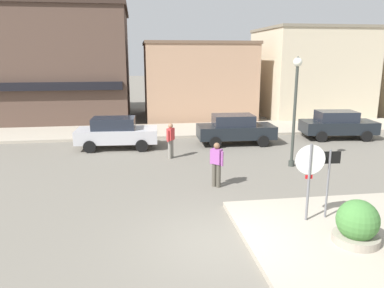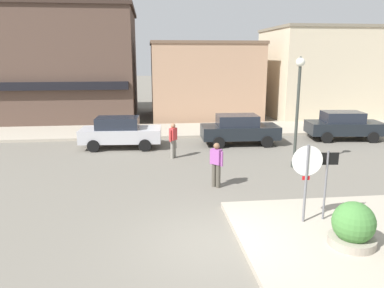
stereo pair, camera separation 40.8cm
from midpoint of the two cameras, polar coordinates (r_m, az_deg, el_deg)
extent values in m
plane|color=#6B665B|center=(9.65, 3.55, -14.91)|extent=(160.00, 160.00, 0.00)
cube|color=#A89E8C|center=(10.87, 23.71, -12.25)|extent=(6.40, 4.80, 0.15)
cube|color=#A89E8C|center=(23.03, -3.71, 2.07)|extent=(80.00, 4.00, 0.15)
cylinder|color=slate|center=(10.55, 16.27, -6.10)|extent=(0.07, 0.07, 2.30)
cylinder|color=red|center=(10.36, 16.48, -2.30)|extent=(0.76, 0.07, 0.76)
cylinder|color=white|center=(10.34, 16.52, -2.32)|extent=(0.82, 0.07, 0.82)
cube|color=red|center=(10.49, 16.32, -4.83)|extent=(0.20, 0.03, 0.11)
cylinder|color=slate|center=(10.92, 18.95, -6.19)|extent=(0.06, 0.06, 2.10)
cube|color=black|center=(10.69, 19.25, -1.97)|extent=(0.60, 0.06, 0.34)
cube|color=white|center=(10.69, 19.24, -1.95)|extent=(0.54, 0.05, 0.29)
cube|color=black|center=(10.70, 19.22, -1.95)|extent=(0.34, 0.03, 0.08)
cylinder|color=gray|center=(10.09, 22.54, -13.53)|extent=(1.10, 1.10, 0.35)
sphere|color=#427A38|center=(9.86, 22.83, -10.67)|extent=(1.00, 1.00, 1.00)
cylinder|color=#333833|center=(15.90, 14.61, 3.99)|extent=(0.12, 0.12, 4.20)
cylinder|color=#333833|center=(16.32, 14.20, -2.88)|extent=(0.24, 0.24, 0.24)
sphere|color=white|center=(15.71, 15.09, 11.96)|extent=(0.36, 0.36, 0.36)
cone|color=#333833|center=(15.71, 15.12, 12.49)|extent=(0.32, 0.32, 0.18)
cube|color=#B7B7BC|center=(19.17, -11.92, 1.33)|extent=(4.09, 1.93, 0.66)
cube|color=#1E232D|center=(19.08, -12.46, 3.11)|extent=(2.16, 1.51, 0.56)
cylinder|color=black|center=(19.97, -8.06, 0.88)|extent=(0.61, 0.21, 0.60)
cylinder|color=black|center=(18.31, -8.31, -0.26)|extent=(0.61, 0.21, 0.60)
cylinder|color=black|center=(20.25, -15.08, 0.72)|extent=(0.61, 0.21, 0.60)
cylinder|color=black|center=(18.63, -15.95, -0.42)|extent=(0.61, 0.21, 0.60)
cube|color=black|center=(19.79, 6.10, 1.92)|extent=(4.04, 1.80, 0.66)
cube|color=#1E232D|center=(19.64, 5.71, 3.65)|extent=(2.12, 1.45, 0.56)
cylinder|color=black|center=(20.97, 8.86, 1.45)|extent=(0.60, 0.20, 0.60)
cylinder|color=black|center=(19.38, 10.20, 0.42)|extent=(0.60, 0.20, 0.60)
cylinder|color=black|center=(20.45, 2.15, 1.29)|extent=(0.60, 0.20, 0.60)
cylinder|color=black|center=(18.81, 2.96, 0.22)|extent=(0.60, 0.20, 0.60)
cube|color=black|center=(22.44, 20.89, 2.47)|extent=(4.15, 2.10, 0.66)
cube|color=#1E232D|center=(22.28, 20.66, 4.01)|extent=(2.21, 1.60, 0.56)
cylinder|color=black|center=(23.78, 22.77, 1.96)|extent=(0.62, 0.24, 0.60)
cylinder|color=black|center=(22.28, 24.59, 1.08)|extent=(0.62, 0.24, 0.60)
cylinder|color=black|center=(22.83, 17.12, 1.98)|extent=(0.62, 0.24, 0.60)
cylinder|color=black|center=(21.27, 18.62, 1.07)|extent=(0.62, 0.24, 0.60)
cylinder|color=gray|center=(17.09, -3.78, -0.71)|extent=(0.16, 0.16, 0.85)
cylinder|color=gray|center=(16.94, -4.10, -0.84)|extent=(0.16, 0.16, 0.85)
cube|color=#D13838|center=(16.86, -3.97, 1.52)|extent=(0.39, 0.42, 0.54)
sphere|color=#9E7051|center=(16.78, -4.00, 2.79)|extent=(0.22, 0.22, 0.22)
cylinder|color=#D13838|center=(17.06, -3.57, 1.50)|extent=(0.13, 0.13, 0.52)
cylinder|color=#D13838|center=(16.68, -4.39, 1.21)|extent=(0.13, 0.13, 0.52)
cylinder|color=#4C473D|center=(13.27, 3.18, -4.85)|extent=(0.16, 0.16, 0.85)
cylinder|color=#4C473D|center=(13.37, 2.53, -4.71)|extent=(0.16, 0.16, 0.85)
cube|color=#994C99|center=(13.12, 2.89, -1.89)|extent=(0.41, 0.41, 0.54)
sphere|color=brown|center=(13.02, 2.91, -0.28)|extent=(0.22, 0.22, 0.22)
cylinder|color=#994C99|center=(13.01, 3.72, -2.27)|extent=(0.13, 0.13, 0.52)
cylinder|color=#994C99|center=(13.26, 2.06, -1.95)|extent=(0.13, 0.13, 0.52)
cube|color=brown|center=(29.66, -20.39, 11.08)|extent=(10.32, 9.05, 7.63)
cube|color=black|center=(25.16, -22.33, 8.11)|extent=(9.80, 0.40, 0.50)
cube|color=#352721|center=(29.82, -21.04, 18.63)|extent=(10.63, 9.32, 0.24)
cube|color=tan|center=(28.62, 0.38, 9.54)|extent=(7.78, 6.32, 5.33)
cube|color=brown|center=(28.57, 0.39, 15.08)|extent=(7.93, 6.45, 0.20)
cube|color=beige|center=(30.81, 17.07, 10.23)|extent=(7.39, 7.08, 6.40)
cube|color=gray|center=(30.84, 17.50, 16.35)|extent=(7.54, 7.22, 0.20)
camera|label=1|loc=(0.20, -90.88, -0.21)|focal=35.00mm
camera|label=2|loc=(0.20, 89.12, 0.21)|focal=35.00mm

